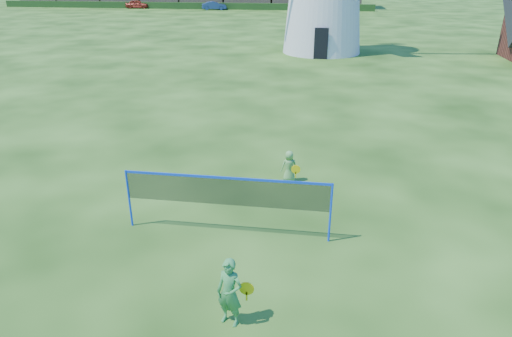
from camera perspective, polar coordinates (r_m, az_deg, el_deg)
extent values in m
plane|color=black|center=(11.54, -1.36, -7.77)|extent=(220.00, 220.00, 0.00)
cube|color=black|center=(34.12, 8.19, 15.32)|extent=(1.00, 0.12, 2.20)
cylinder|color=blue|center=(11.80, -15.70, -3.66)|extent=(0.05, 0.05, 1.55)
cylinder|color=blue|center=(10.86, 9.37, -5.57)|extent=(0.05, 0.05, 1.55)
cube|color=black|center=(10.88, -3.77, -2.95)|extent=(5.00, 0.02, 0.70)
cube|color=blue|center=(10.72, -3.82, -1.19)|extent=(5.00, 0.02, 0.06)
imported|color=#368941|center=(8.49, -3.34, -15.35)|extent=(0.58, 0.46, 1.38)
cylinder|color=yellow|center=(8.60, -1.20, -14.89)|extent=(0.28, 0.02, 0.28)
cube|color=yellow|center=(8.71, -1.19, -15.76)|extent=(0.03, 0.02, 0.20)
imported|color=#61A24E|center=(13.90, 4.19, 0.26)|extent=(0.56, 0.45, 1.00)
cylinder|color=yellow|center=(13.68, 5.04, -0.11)|extent=(0.28, 0.02, 0.28)
cube|color=yellow|center=(13.75, 5.01, -0.76)|extent=(0.03, 0.02, 0.20)
cube|color=#193814|center=(79.50, -9.44, 19.60)|extent=(62.00, 0.80, 1.00)
imported|color=maroon|center=(81.78, -14.70, 19.40)|extent=(3.96, 1.79, 1.32)
imported|color=navy|center=(76.67, -5.30, 19.75)|extent=(4.07, 2.23, 1.27)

